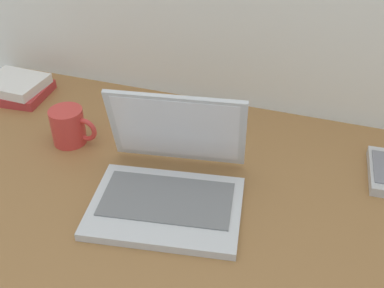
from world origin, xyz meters
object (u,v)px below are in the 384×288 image
at_px(laptop, 170,179).
at_px(remote_control_near, 165,126).
at_px(book_stack, 16,88).
at_px(remote_control_far, 380,171).
at_px(coffee_mug, 69,126).

height_order(laptop, remote_control_near, laptop).
bearing_deg(remote_control_near, laptop, -66.13).
xyz_separation_m(remote_control_near, book_stack, (-0.47, 0.03, 0.01)).
bearing_deg(laptop, remote_control_far, 27.08).
bearing_deg(book_stack, remote_control_near, -3.06).
height_order(coffee_mug, remote_control_near, coffee_mug).
distance_m(laptop, remote_control_near, 0.26).
relative_size(remote_control_near, remote_control_far, 1.02).
bearing_deg(remote_control_far, laptop, -152.92).
height_order(remote_control_near, book_stack, book_stack).
relative_size(laptop, coffee_mug, 2.89).
bearing_deg(remote_control_near, remote_control_far, -1.82).
bearing_deg(remote_control_far, remote_control_near, 178.18).
xyz_separation_m(coffee_mug, remote_control_near, (0.20, 0.13, -0.04)).
distance_m(laptop, coffee_mug, 0.32).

